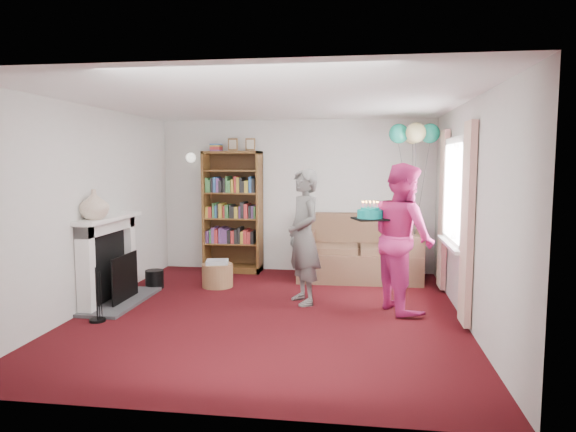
# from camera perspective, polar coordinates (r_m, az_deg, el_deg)

# --- Properties ---
(ground) EXTENTS (5.00, 5.00, 0.00)m
(ground) POSITION_cam_1_polar(r_m,az_deg,el_deg) (6.28, -2.00, -10.77)
(ground) COLOR #360810
(ground) RESTS_ON ground
(wall_back) EXTENTS (4.50, 0.02, 2.50)m
(wall_back) POSITION_cam_1_polar(r_m,az_deg,el_deg) (8.51, 0.91, 2.26)
(wall_back) COLOR silver
(wall_back) RESTS_ON ground
(wall_left) EXTENTS (0.02, 5.00, 2.50)m
(wall_left) POSITION_cam_1_polar(r_m,az_deg,el_deg) (6.80, -21.15, 0.87)
(wall_left) COLOR silver
(wall_left) RESTS_ON ground
(wall_right) EXTENTS (0.02, 5.00, 2.50)m
(wall_right) POSITION_cam_1_polar(r_m,az_deg,el_deg) (6.06, 19.49, 0.34)
(wall_right) COLOR silver
(wall_right) RESTS_ON ground
(ceiling) EXTENTS (4.50, 5.00, 0.01)m
(ceiling) POSITION_cam_1_polar(r_m,az_deg,el_deg) (6.04, -2.09, 12.59)
(ceiling) COLOR white
(ceiling) RESTS_ON wall_back
(fireplace) EXTENTS (0.55, 1.80, 1.12)m
(fireplace) POSITION_cam_1_polar(r_m,az_deg,el_deg) (6.99, -18.91, -5.03)
(fireplace) COLOR #3F3F42
(fireplace) RESTS_ON ground
(window_bay) EXTENTS (0.14, 2.02, 2.20)m
(window_bay) POSITION_cam_1_polar(r_m,az_deg,el_deg) (6.64, 17.99, 0.46)
(window_bay) COLOR white
(window_bay) RESTS_ON ground
(wall_sconce) EXTENTS (0.16, 0.23, 0.16)m
(wall_sconce) POSITION_cam_1_polar(r_m,az_deg,el_deg) (8.74, -10.74, 6.40)
(wall_sconce) COLOR gold
(wall_sconce) RESTS_ON ground
(bookcase) EXTENTS (0.94, 0.42, 2.19)m
(bookcase) POSITION_cam_1_polar(r_m,az_deg,el_deg) (8.52, -6.10, 0.34)
(bookcase) COLOR #472B14
(bookcase) RESTS_ON ground
(sofa) EXTENTS (1.86, 0.99, 0.99)m
(sofa) POSITION_cam_1_polar(r_m,az_deg,el_deg) (8.12, 7.89, -4.29)
(sofa) COLOR brown
(sofa) RESTS_ON ground
(wicker_basket) EXTENTS (0.45, 0.45, 0.40)m
(wicker_basket) POSITION_cam_1_polar(r_m,az_deg,el_deg) (7.58, -7.85, -6.45)
(wicker_basket) COLOR olive
(wicker_basket) RESTS_ON ground
(person_striped) EXTENTS (0.67, 0.75, 1.73)m
(person_striped) POSITION_cam_1_polar(r_m,az_deg,el_deg) (6.54, 1.76, -2.31)
(person_striped) COLOR black
(person_striped) RESTS_ON ground
(person_magenta) EXTENTS (0.97, 1.08, 1.80)m
(person_magenta) POSITION_cam_1_polar(r_m,az_deg,el_deg) (6.39, 12.64, -2.32)
(person_magenta) COLOR #C92874
(person_magenta) RESTS_ON ground
(birthday_cake) EXTENTS (0.37, 0.37, 0.22)m
(birthday_cake) POSITION_cam_1_polar(r_m,az_deg,el_deg) (6.21, 9.09, 0.20)
(birthday_cake) COLOR black
(birthday_cake) RESTS_ON ground
(balloons) EXTENTS (0.73, 0.73, 1.67)m
(balloons) POSITION_cam_1_polar(r_m,az_deg,el_deg) (7.74, 13.85, 8.89)
(balloons) COLOR #3F3F3F
(balloons) RESTS_ON ground
(mantel_vase) EXTENTS (0.42, 0.42, 0.36)m
(mantel_vase) POSITION_cam_1_polar(r_m,az_deg,el_deg) (6.60, -20.73, 1.23)
(mantel_vase) COLOR beige
(mantel_vase) RESTS_ON fireplace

